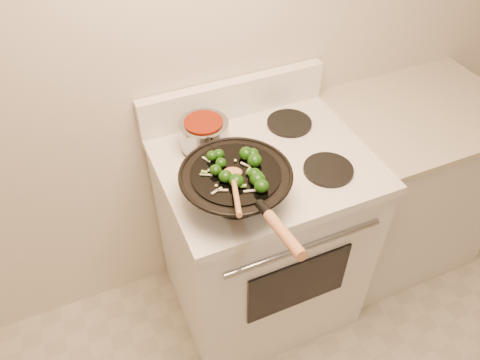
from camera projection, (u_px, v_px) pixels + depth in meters
name	position (u px, v px, depth m)	size (l,w,h in m)	color
stove	(261.00, 236.00, 2.04)	(0.78, 0.67, 1.08)	white
counter_unit	(401.00, 185.00, 2.29)	(0.78, 0.62, 0.91)	silver
wok	(236.00, 185.00, 1.52)	(0.37, 0.61, 0.21)	black
stirfry	(242.00, 169.00, 1.48)	(0.21, 0.24, 0.04)	#123908
wooden_spoon	(234.00, 184.00, 1.41)	(0.13, 0.28, 0.10)	#AF6F45
saucepan	(204.00, 134.00, 1.73)	(0.18, 0.29, 0.11)	gray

